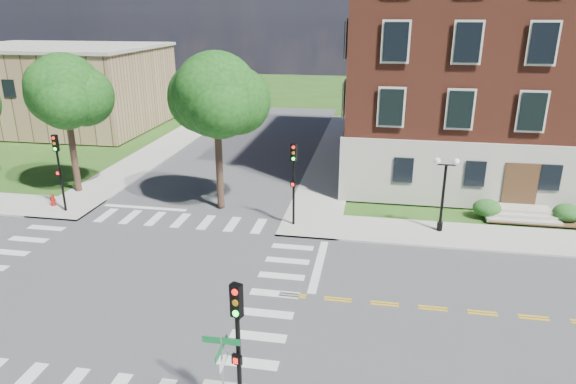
% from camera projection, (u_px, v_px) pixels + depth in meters
% --- Properties ---
extents(ground, '(160.00, 160.00, 0.00)m').
position_uv_depth(ground, '(124.00, 280.00, 23.89)').
color(ground, '#244B15').
rests_on(ground, ground).
extents(road_ew, '(90.00, 12.00, 0.01)m').
position_uv_depth(road_ew, '(123.00, 280.00, 23.89)').
color(road_ew, '#3D3D3F').
rests_on(road_ew, ground).
extents(road_ns, '(12.00, 90.00, 0.01)m').
position_uv_depth(road_ns, '(123.00, 280.00, 23.89)').
color(road_ns, '#3D3D3F').
rests_on(road_ns, ground).
extents(sidewalk_ne, '(34.00, 34.00, 0.12)m').
position_uv_depth(sidewalk_ne, '(434.00, 190.00, 35.60)').
color(sidewalk_ne, '#9E9B93').
rests_on(sidewalk_ne, ground).
extents(sidewalk_nw, '(34.00, 34.00, 0.12)m').
position_uv_depth(sidewalk_nw, '(35.00, 168.00, 40.67)').
color(sidewalk_nw, '#9E9B93').
rests_on(sidewalk_nw, ground).
extents(crosswalk_east, '(2.20, 10.20, 0.02)m').
position_uv_depth(crosswalk_east, '(275.00, 294.00, 22.71)').
color(crosswalk_east, silver).
rests_on(crosswalk_east, ground).
extents(stop_bar_east, '(0.40, 5.50, 0.00)m').
position_uv_depth(stop_bar_east, '(319.00, 265.00, 25.23)').
color(stop_bar_east, silver).
rests_on(stop_bar_east, ground).
extents(main_building, '(30.60, 22.40, 16.50)m').
position_uv_depth(main_building, '(558.00, 61.00, 37.55)').
color(main_building, '#B5AE9F').
rests_on(main_building, ground).
extents(secondary_building, '(20.40, 15.40, 8.30)m').
position_uv_depth(secondary_building, '(59.00, 86.00, 53.90)').
color(secondary_building, '#90734F').
rests_on(secondary_building, ground).
extents(tree_c, '(4.85, 4.85, 9.24)m').
position_uv_depth(tree_c, '(65.00, 91.00, 33.06)').
color(tree_c, '#302118').
rests_on(tree_c, ground).
extents(tree_d, '(5.08, 5.08, 9.60)m').
position_uv_depth(tree_d, '(216.00, 95.00, 30.11)').
color(tree_d, '#302118').
rests_on(tree_d, ground).
extents(traffic_signal_se, '(0.38, 0.44, 4.80)m').
position_uv_depth(traffic_signal_se, '(238.00, 339.00, 14.34)').
color(traffic_signal_se, black).
rests_on(traffic_signal_se, ground).
extents(traffic_signal_ne, '(0.37, 0.42, 4.80)m').
position_uv_depth(traffic_signal_ne, '(294.00, 174.00, 28.78)').
color(traffic_signal_ne, black).
rests_on(traffic_signal_ne, ground).
extents(traffic_signal_nw, '(0.34, 0.38, 4.80)m').
position_uv_depth(traffic_signal_nw, '(58.00, 163.00, 30.78)').
color(traffic_signal_nw, black).
rests_on(traffic_signal_nw, ground).
extents(twin_lamp_west, '(1.36, 0.36, 4.23)m').
position_uv_depth(twin_lamp_west, '(444.00, 190.00, 28.16)').
color(twin_lamp_west, black).
rests_on(twin_lamp_west, ground).
extents(street_sign_pole, '(1.10, 1.10, 3.10)m').
position_uv_depth(street_sign_pole, '(223.00, 365.00, 14.65)').
color(street_sign_pole, gray).
rests_on(street_sign_pole, ground).
extents(fire_hydrant, '(0.35, 0.35, 0.75)m').
position_uv_depth(fire_hydrant, '(53.00, 200.00, 32.51)').
color(fire_hydrant, '#9E120C').
rests_on(fire_hydrant, ground).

